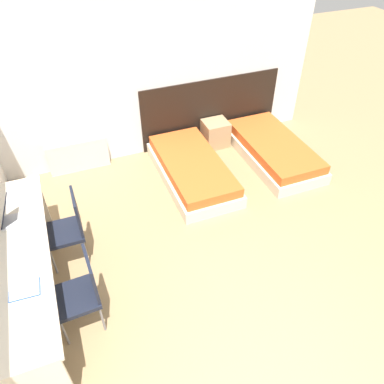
{
  "coord_description": "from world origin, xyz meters",
  "views": [
    {
      "loc": [
        -1.32,
        -1.05,
        3.64
      ],
      "look_at": [
        0.0,
        2.3,
        0.55
      ],
      "focal_mm": 35.0,
      "sensor_mm": 36.0,
      "label": 1
    }
  ],
  "objects_px": {
    "chair_near_laptop": "(69,226)",
    "chair_near_notebook": "(81,290)",
    "bed_near_door": "(273,150)",
    "nightstand": "(215,133)",
    "laptop": "(14,217)",
    "bed_near_window": "(192,170)"
  },
  "relations": [
    {
      "from": "bed_near_window",
      "to": "chair_near_notebook",
      "type": "relative_size",
      "value": 1.96
    },
    {
      "from": "bed_near_window",
      "to": "bed_near_door",
      "type": "relative_size",
      "value": 1.0
    },
    {
      "from": "bed_near_window",
      "to": "laptop",
      "type": "height_order",
      "value": "laptop"
    },
    {
      "from": "nightstand",
      "to": "laptop",
      "type": "xyz_separation_m",
      "value": [
        -3.13,
        -1.65,
        0.62
      ]
    },
    {
      "from": "laptop",
      "to": "bed_near_door",
      "type": "bearing_deg",
      "value": 17.99
    },
    {
      "from": "chair_near_notebook",
      "to": "laptop",
      "type": "height_order",
      "value": "laptop"
    },
    {
      "from": "chair_near_laptop",
      "to": "laptop",
      "type": "bearing_deg",
      "value": 179.52
    },
    {
      "from": "nightstand",
      "to": "chair_near_laptop",
      "type": "xyz_separation_m",
      "value": [
        -2.63,
        -1.66,
        0.3
      ]
    },
    {
      "from": "bed_near_door",
      "to": "nightstand",
      "type": "bearing_deg",
      "value": 134.21
    },
    {
      "from": "bed_near_door",
      "to": "laptop",
      "type": "relative_size",
      "value": 5.22
    },
    {
      "from": "nightstand",
      "to": "bed_near_window",
      "type": "bearing_deg",
      "value": -134.21
    },
    {
      "from": "nightstand",
      "to": "chair_near_laptop",
      "type": "bearing_deg",
      "value": -147.74
    },
    {
      "from": "chair_near_notebook",
      "to": "chair_near_laptop",
      "type": "bearing_deg",
      "value": 87.53
    },
    {
      "from": "bed_near_door",
      "to": "chair_near_laptop",
      "type": "distance_m",
      "value": 3.48
    },
    {
      "from": "chair_near_laptop",
      "to": "nightstand",
      "type": "bearing_deg",
      "value": 33.06
    },
    {
      "from": "chair_near_laptop",
      "to": "chair_near_notebook",
      "type": "bearing_deg",
      "value": -89.21
    },
    {
      "from": "bed_near_window",
      "to": "bed_near_door",
      "type": "bearing_deg",
      "value": 0.0
    },
    {
      "from": "bed_near_door",
      "to": "bed_near_window",
      "type": "bearing_deg",
      "value": 180.0
    },
    {
      "from": "nightstand",
      "to": "laptop",
      "type": "height_order",
      "value": "laptop"
    },
    {
      "from": "bed_near_door",
      "to": "chair_near_notebook",
      "type": "height_order",
      "value": "chair_near_notebook"
    },
    {
      "from": "bed_near_door",
      "to": "chair_near_laptop",
      "type": "xyz_separation_m",
      "value": [
        -3.34,
        -0.92,
        0.36
      ]
    },
    {
      "from": "nightstand",
      "to": "chair_near_laptop",
      "type": "distance_m",
      "value": 3.12
    }
  ]
}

